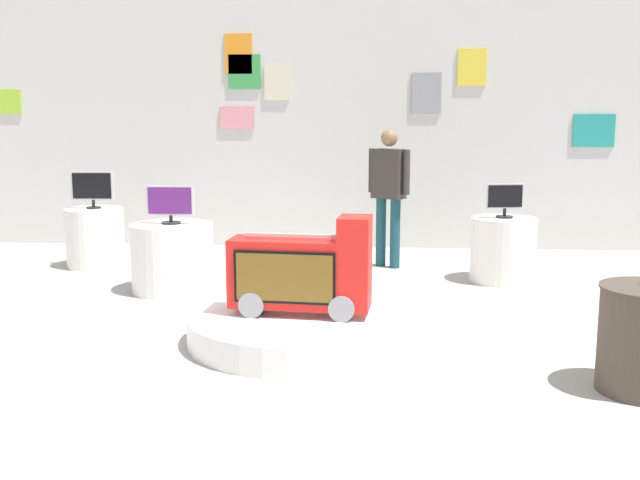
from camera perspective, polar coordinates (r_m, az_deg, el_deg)
name	(u,v)px	position (r m, az deg, el deg)	size (l,w,h in m)	color
ground_plane	(277,349)	(5.79, -3.38, -8.47)	(30.00, 30.00, 0.00)	#B2ADA3
back_wall_display	(319,123)	(10.03, -0.09, 9.11)	(10.46, 0.13, 3.39)	silver
main_display_pedestal	(300,327)	(5.94, -1.55, -6.83)	(1.81, 1.81, 0.23)	white
novelty_firetruck_tv	(303,274)	(5.82, -1.36, -2.67)	(1.15, 0.48, 0.80)	gray
display_pedestal_left_rear	(95,238)	(9.18, -17.12, 0.18)	(0.68, 0.68, 0.71)	white
tv_on_left_rear	(92,187)	(9.10, -17.32, 3.94)	(0.50, 0.16, 0.44)	black
display_pedestal_center_rear	(172,258)	(7.70, -11.44, -1.35)	(0.84, 0.84, 0.71)	white
tv_on_center_rear	(170,203)	(7.61, -11.60, 2.85)	(0.49, 0.20, 0.39)	black
display_pedestal_right_rear	(503,250)	(8.23, 14.08, -0.74)	(0.71, 0.71, 0.71)	white
tv_on_right_rear	(505,199)	(8.15, 14.24, 3.14)	(0.41, 0.18, 0.37)	black
shopper_browsing_near_truck	(389,187)	(8.71, 5.37, 4.11)	(0.48, 0.38, 1.64)	#194751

